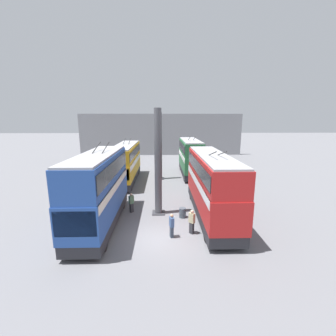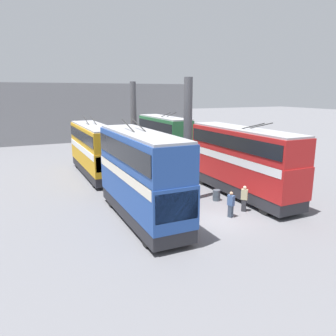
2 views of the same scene
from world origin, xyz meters
name	(u,v)px [view 2 (image 2 of 2)]	position (x,y,z in m)	size (l,w,h in m)	color
ground_plane	(218,220)	(0.00, 0.00, 0.00)	(240.00, 240.00, 0.00)	slate
depot_back_wall	(89,113)	(36.52, 0.00, 4.54)	(0.50, 36.00, 9.07)	gray
support_column_near	(188,143)	(4.13, 0.00, 4.26)	(1.07, 1.07, 8.77)	#4C4C51
support_column_far	(134,127)	(15.53, 0.00, 4.26)	(1.07, 1.07, 8.77)	#4C4C51
bus_left_near	(242,158)	(3.43, -4.31, 2.96)	(10.99, 2.54, 5.80)	black
bus_left_far	(164,136)	(17.64, -4.31, 2.88)	(9.59, 2.54, 5.69)	black
bus_right_near	(141,172)	(2.00, 4.31, 3.12)	(9.68, 2.54, 6.12)	black
bus_right_far	(94,147)	(14.48, 4.31, 2.72)	(10.89, 2.54, 5.40)	black
person_by_left_row	(244,198)	(0.57, -2.39, 0.94)	(0.47, 0.46, 1.77)	#2D2D33
person_aisle_foreground	(231,204)	(0.08, -0.96, 0.89)	(0.47, 0.34, 1.69)	#384251
person_by_right_row	(156,192)	(4.41, 2.34, 0.91)	(0.47, 0.46, 1.72)	#2D2D33
oil_drum	(216,195)	(3.24, -1.98, 0.40)	(0.57, 0.57, 0.80)	#424C56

